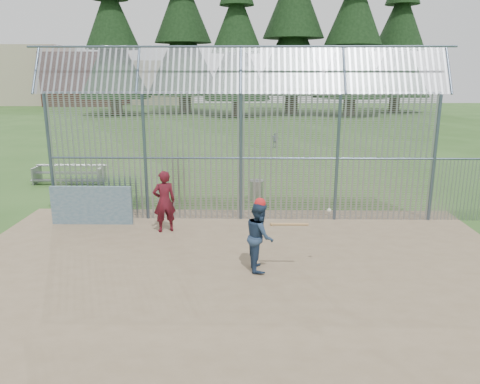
{
  "coord_description": "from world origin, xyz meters",
  "views": [
    {
      "loc": [
        0.23,
        -10.86,
        4.65
      ],
      "look_at": [
        0.0,
        2.0,
        1.3
      ],
      "focal_mm": 35.0,
      "sensor_mm": 36.0,
      "label": 1
    }
  ],
  "objects_px": {
    "dugout_wall": "(92,205)",
    "bleacher": "(69,174)",
    "trash_can": "(256,190)",
    "onlooker": "(164,201)",
    "batter": "(260,236)"
  },
  "relations": [
    {
      "from": "onlooker",
      "to": "batter",
      "type": "bearing_deg",
      "value": 112.82
    },
    {
      "from": "trash_can",
      "to": "bleacher",
      "type": "relative_size",
      "value": 0.27
    },
    {
      "from": "dugout_wall",
      "to": "bleacher",
      "type": "height_order",
      "value": "dugout_wall"
    },
    {
      "from": "dugout_wall",
      "to": "bleacher",
      "type": "xyz_separation_m",
      "value": [
        -2.76,
        5.48,
        -0.21
      ]
    },
    {
      "from": "batter",
      "to": "bleacher",
      "type": "xyz_separation_m",
      "value": [
        -7.87,
        8.8,
        -0.44
      ]
    },
    {
      "from": "batter",
      "to": "onlooker",
      "type": "xyz_separation_m",
      "value": [
        -2.73,
        2.68,
        0.09
      ]
    },
    {
      "from": "trash_can",
      "to": "onlooker",
      "type": "bearing_deg",
      "value": -127.61
    },
    {
      "from": "onlooker",
      "to": "bleacher",
      "type": "xyz_separation_m",
      "value": [
        -5.14,
        6.12,
        -0.53
      ]
    },
    {
      "from": "bleacher",
      "to": "dugout_wall",
      "type": "bearing_deg",
      "value": -63.25
    },
    {
      "from": "onlooker",
      "to": "trash_can",
      "type": "bearing_deg",
      "value": -150.37
    },
    {
      "from": "onlooker",
      "to": "bleacher",
      "type": "distance_m",
      "value": 8.01
    },
    {
      "from": "onlooker",
      "to": "trash_can",
      "type": "height_order",
      "value": "onlooker"
    },
    {
      "from": "trash_can",
      "to": "batter",
      "type": "bearing_deg",
      "value": -90.25
    },
    {
      "from": "dugout_wall",
      "to": "trash_can",
      "type": "relative_size",
      "value": 3.05
    },
    {
      "from": "trash_can",
      "to": "bleacher",
      "type": "xyz_separation_m",
      "value": [
        -7.9,
        2.54,
        0.03
      ]
    }
  ]
}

